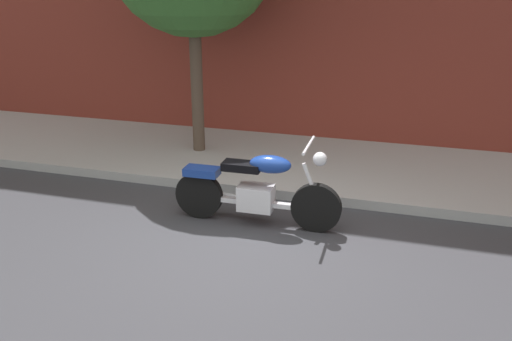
# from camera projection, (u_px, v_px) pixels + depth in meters

# --- Properties ---
(ground_plane) EXTENTS (60.00, 60.00, 0.00)m
(ground_plane) POSITION_uv_depth(u_px,v_px,m) (247.00, 246.00, 6.20)
(ground_plane) COLOR #38383D
(sidewalk) EXTENTS (25.35, 2.77, 0.14)m
(sidewalk) POSITION_uv_depth(u_px,v_px,m) (299.00, 164.00, 8.71)
(sidewalk) COLOR #A8A8A8
(sidewalk) RESTS_ON ground
(motorcycle) EXTENTS (2.14, 0.70, 1.12)m
(motorcycle) POSITION_uv_depth(u_px,v_px,m) (256.00, 190.00, 6.62)
(motorcycle) COLOR black
(motorcycle) RESTS_ON ground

